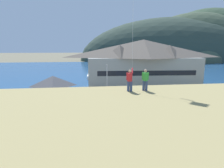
# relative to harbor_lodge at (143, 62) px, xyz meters

# --- Properties ---
(ground_plane) EXTENTS (600.00, 600.00, 0.00)m
(ground_plane) POSITION_rel_harbor_lodge_xyz_m (-8.10, -22.25, -6.06)
(ground_plane) COLOR #66604C
(parking_lot_pad) EXTENTS (40.00, 20.00, 0.10)m
(parking_lot_pad) POSITION_rel_harbor_lodge_xyz_m (-8.10, -17.25, -6.01)
(parking_lot_pad) COLOR gray
(parking_lot_pad) RESTS_ON ground
(bay_water) EXTENTS (360.00, 84.00, 0.03)m
(bay_water) POSITION_rel_harbor_lodge_xyz_m (-8.10, 37.75, -6.04)
(bay_water) COLOR navy
(bay_water) RESTS_ON ground
(far_hill_west_ridge) EXTENTS (143.12, 63.85, 61.43)m
(far_hill_west_ridge) POSITION_rel_harbor_lodge_xyz_m (52.50, 89.93, -6.06)
(far_hill_west_ridge) COLOR #2D3D33
(far_hill_west_ridge) RESTS_ON ground
(far_hill_east_peak) EXTENTS (84.85, 67.05, 48.08)m
(far_hill_east_peak) POSITION_rel_harbor_lodge_xyz_m (54.59, 90.88, -6.06)
(far_hill_east_peak) COLOR #42513D
(far_hill_east_peak) RESTS_ON ground
(far_hill_center_saddle) EXTENTS (100.43, 50.11, 68.62)m
(far_hill_center_saddle) POSITION_rel_harbor_lodge_xyz_m (68.18, 89.05, -6.06)
(far_hill_center_saddle) COLOR #3D4C38
(far_hill_center_saddle) RESTS_ON ground
(far_hill_far_shoulder) EXTENTS (97.17, 64.21, 78.68)m
(far_hill_far_shoulder) POSITION_rel_harbor_lodge_xyz_m (84.38, 99.35, -6.06)
(far_hill_far_shoulder) COLOR #334733
(far_hill_far_shoulder) RESTS_ON ground
(harbor_lodge) EXTENTS (28.31, 11.88, 11.42)m
(harbor_lodge) POSITION_rel_harbor_lodge_xyz_m (0.00, 0.00, 0.00)
(harbor_lodge) COLOR #999E99
(harbor_lodge) RESTS_ON ground
(storage_shed_near_lot) EXTENTS (6.04, 5.92, 5.08)m
(storage_shed_near_lot) POSITION_rel_harbor_lodge_xyz_m (-19.02, -13.62, -3.42)
(storage_shed_near_lot) COLOR #756B5B
(storage_shed_near_lot) RESTS_ON ground
(wharf_dock) EXTENTS (3.20, 14.99, 0.70)m
(wharf_dock) POSITION_rel_harbor_lodge_xyz_m (-8.96, 13.28, -5.71)
(wharf_dock) COLOR #70604C
(wharf_dock) RESTS_ON ground
(moored_boat_wharfside) EXTENTS (2.81, 7.59, 2.16)m
(moored_boat_wharfside) POSITION_rel_harbor_lodge_xyz_m (-12.51, 14.46, -5.33)
(moored_boat_wharfside) COLOR silver
(moored_boat_wharfside) RESTS_ON ground
(moored_boat_outer_mooring) EXTENTS (2.75, 7.68, 2.16)m
(moored_boat_outer_mooring) POSITION_rel_harbor_lodge_xyz_m (-5.40, 15.63, -5.33)
(moored_boat_outer_mooring) COLOR #23564C
(moored_boat_outer_mooring) RESTS_ON ground
(parked_car_mid_row_center) EXTENTS (4.31, 2.28, 1.82)m
(parked_car_mid_row_center) POSITION_rel_harbor_lodge_xyz_m (-15.68, -21.33, -4.99)
(parked_car_mid_row_center) COLOR silver
(parked_car_mid_row_center) RESTS_ON parking_lot_pad
(parked_car_lone_by_shed) EXTENTS (4.31, 2.27, 1.82)m
(parked_car_lone_by_shed) POSITION_rel_harbor_lodge_xyz_m (0.24, -22.45, -4.99)
(parked_car_lone_by_shed) COLOR #9EA3A8
(parked_car_lone_by_shed) RESTS_ON parking_lot_pad
(parked_car_front_row_silver) EXTENTS (4.34, 2.34, 1.82)m
(parked_car_front_row_silver) POSITION_rel_harbor_lodge_xyz_m (-24.26, -20.74, -4.99)
(parked_car_front_row_silver) COLOR black
(parked_car_front_row_silver) RESTS_ON parking_lot_pad
(parked_car_corner_spot) EXTENTS (4.36, 2.38, 1.82)m
(parked_car_corner_spot) POSITION_rel_harbor_lodge_xyz_m (-4.72, -22.04, -4.99)
(parked_car_corner_spot) COLOR navy
(parked_car_corner_spot) RESTS_ON parking_lot_pad
(parked_car_back_row_right) EXTENTS (4.24, 2.13, 1.82)m
(parked_car_back_row_right) POSITION_rel_harbor_lodge_xyz_m (4.14, -15.85, -4.99)
(parked_car_back_row_right) COLOR #236633
(parked_car_back_row_right) RESTS_ON parking_lot_pad
(parked_car_back_row_left) EXTENTS (4.27, 2.18, 1.82)m
(parked_car_back_row_left) POSITION_rel_harbor_lodge_xyz_m (-4.04, -15.14, -4.99)
(parked_car_back_row_left) COLOR #9EA3A8
(parked_car_back_row_left) RESTS_ON parking_lot_pad
(parking_light_pole) EXTENTS (0.24, 0.78, 6.45)m
(parking_light_pole) POSITION_rel_harbor_lodge_xyz_m (-9.98, -11.69, -2.20)
(parking_light_pole) COLOR #ADADB2
(parking_light_pole) RESTS_ON parking_lot_pad
(person_kite_flyer) EXTENTS (0.61, 0.61, 1.86)m
(person_kite_flyer) POSITION_rel_harbor_lodge_xyz_m (-9.90, -30.27, 1.10)
(person_kite_flyer) COLOR #384770
(person_kite_flyer) RESTS_ON grassy_hill_foreground
(person_companion) EXTENTS (0.52, 0.40, 1.74)m
(person_companion) POSITION_rel_harbor_lodge_xyz_m (-8.61, -30.20, 1.09)
(person_companion) COLOR #384770
(person_companion) RESTS_ON grassy_hill_foreground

